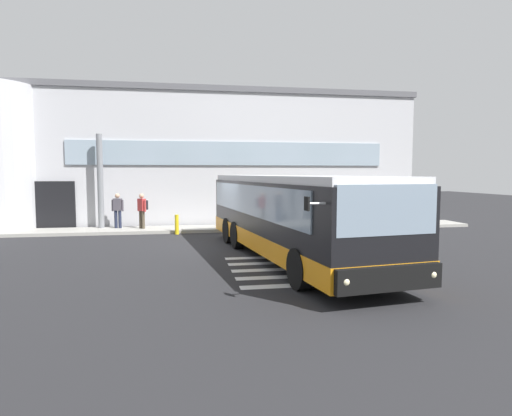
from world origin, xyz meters
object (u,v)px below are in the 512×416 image
object	(u,v)px
bus_main_foreground	(289,218)
safety_bollard_yellow	(177,224)
entry_support_column	(100,181)
passenger_near_column	(118,209)
passenger_by_doorway	(142,208)

from	to	relation	value
bus_main_foreground	safety_bollard_yellow	distance (m)	7.30
entry_support_column	safety_bollard_yellow	distance (m)	4.48
safety_bollard_yellow	passenger_near_column	bearing A→B (deg)	150.63
entry_support_column	passenger_by_doorway	xyz separation A→B (m)	(1.98, -0.58, -1.29)
bus_main_foreground	safety_bollard_yellow	size ratio (longest dim) A/B	12.58
bus_main_foreground	passenger_near_column	xyz separation A→B (m)	(-6.50, 7.81, -0.25)
passenger_near_column	entry_support_column	bearing A→B (deg)	164.50
safety_bollard_yellow	entry_support_column	bearing A→B (deg)	153.46
bus_main_foreground	passenger_near_column	world-z (taller)	bus_main_foreground
bus_main_foreground	safety_bollard_yellow	world-z (taller)	bus_main_foreground
passenger_by_doorway	safety_bollard_yellow	bearing A→B (deg)	-36.85
passenger_near_column	safety_bollard_yellow	bearing A→B (deg)	-29.37
passenger_by_doorway	safety_bollard_yellow	distance (m)	2.13
passenger_near_column	bus_main_foreground	bearing A→B (deg)	-50.21
entry_support_column	passenger_near_column	bearing A→B (deg)	-15.50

